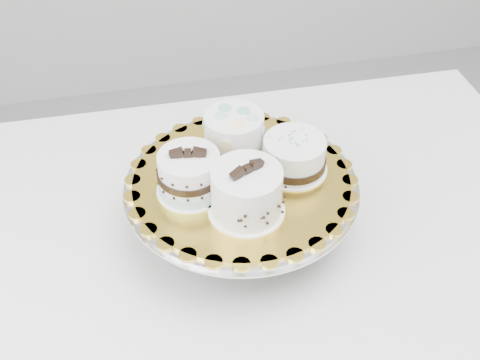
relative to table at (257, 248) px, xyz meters
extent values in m
cube|color=silver|center=(0.00, 0.00, 0.06)|extent=(1.19, 0.80, 0.04)
cube|color=silver|center=(-0.53, 0.35, -0.31)|extent=(0.05, 0.05, 0.71)
cube|color=silver|center=(0.54, 0.33, -0.31)|extent=(0.05, 0.05, 0.71)
cylinder|color=gray|center=(-0.03, -0.01, 0.09)|extent=(0.18, 0.18, 0.01)
cylinder|color=gray|center=(-0.03, -0.01, 0.13)|extent=(0.12, 0.12, 0.10)
cylinder|color=silver|center=(-0.03, -0.01, 0.18)|extent=(0.38, 0.38, 0.01)
cylinder|color=silver|center=(-0.03, -0.01, 0.18)|extent=(0.39, 0.39, 0.00)
cylinder|color=yellow|center=(-0.03, -0.01, 0.19)|extent=(0.41, 0.41, 0.01)
cylinder|color=white|center=(-0.04, -0.09, 0.19)|extent=(0.12, 0.12, 0.00)
cylinder|color=white|center=(-0.04, -0.09, 0.23)|extent=(0.14, 0.14, 0.08)
cylinder|color=white|center=(-0.12, -0.02, 0.19)|extent=(0.11, 0.11, 0.00)
cylinder|color=white|center=(-0.12, -0.02, 0.23)|extent=(0.11, 0.11, 0.07)
cylinder|color=#A3C8CE|center=(-0.12, -0.02, 0.20)|extent=(0.10, 0.10, 0.02)
cylinder|color=black|center=(-0.12, -0.02, 0.23)|extent=(0.10, 0.10, 0.01)
cylinder|color=white|center=(-0.03, 0.06, 0.19)|extent=(0.11, 0.11, 0.00)
cylinder|color=white|center=(-0.03, 0.06, 0.23)|extent=(0.13, 0.13, 0.07)
cylinder|color=white|center=(0.06, -0.01, 0.19)|extent=(0.12, 0.12, 0.00)
cylinder|color=white|center=(0.06, -0.01, 0.22)|extent=(0.14, 0.14, 0.06)
cylinder|color=black|center=(0.06, -0.01, 0.21)|extent=(0.11, 0.11, 0.01)
camera|label=1|loc=(-0.20, -0.73, 0.86)|focal=45.00mm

